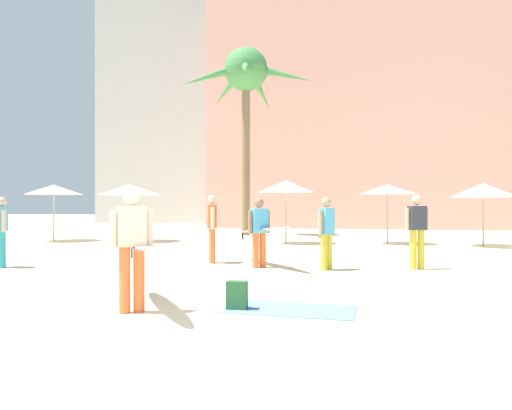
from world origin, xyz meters
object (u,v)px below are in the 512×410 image
Objects in this scene: person_mid_right at (212,225)px; cafe_umbrella_3 at (54,190)px; palm_tree_far_left at (246,80)px; person_near_left at (417,228)px; cafe_umbrella_4 at (130,190)px; cafe_umbrella_5 at (483,190)px; cafe_umbrella_2 at (387,189)px; backpack at (237,296)px; beach_towel at (290,309)px; cafe_umbrella_0 at (286,186)px; person_far_left at (260,230)px; person_near_right at (326,230)px; person_mid_left at (136,245)px; person_mid_center at (1,229)px.

cafe_umbrella_3 is at bearing -54.06° from person_mid_right.
person_near_left is at bearing -60.91° from palm_tree_far_left.
cafe_umbrella_4 is 1.09× the size of cafe_umbrella_5.
person_mid_right is (-8.31, -6.58, -1.05)m from cafe_umbrella_5.
backpack is (-3.09, -12.64, -1.91)m from cafe_umbrella_2.
backpack is at bearing -58.80° from cafe_umbrella_4.
beach_towel is at bearing -55.91° from cafe_umbrella_4.
person_mid_right is at bearing -99.49° from cafe_umbrella_0.
person_mid_right reaches higher than person_far_left.
person_far_left is (6.70, -7.06, -1.21)m from cafe_umbrella_4.
cafe_umbrella_2 is 8.83m from person_mid_right.
cafe_umbrella_3 is 13.57m from person_near_right.
backpack is 1.64m from person_mid_left.
person_far_left reaches higher than beach_towel.
cafe_umbrella_3 is at bearing -177.13° from cafe_umbrella_0.
cafe_umbrella_0 reaches higher than cafe_umbrella_4.
cafe_umbrella_4 reaches higher than person_mid_right.
person_mid_left is at bearing -83.50° from palm_tree_far_left.
cafe_umbrella_4 reaches higher than person_far_left.
person_mid_center reaches higher than beach_towel.
cafe_umbrella_2 is 0.91× the size of cafe_umbrella_4.
cafe_umbrella_5 is at bearing 160.95° from person_mid_center.
cafe_umbrella_4 is at bearing 168.73° from person_near_right.
cafe_umbrella_3 is 15.76m from backpack.
backpack is 0.17× the size of person_mid_left.
beach_towel is 0.69× the size of person_far_left.
cafe_umbrella_2 is at bearing 106.09° from person_near_right.
backpack is 4.95m from person_far_left.
cafe_umbrella_0 is at bearing 179.29° from cafe_umbrella_5.
person_mid_left is (-0.91, -5.20, 0.03)m from person_far_left.
person_far_left is at bearing -158.89° from person_near_right.
beach_towel is 1.10× the size of person_near_right.
cafe_umbrella_5 is at bearing 64.60° from beach_towel.
beach_towel is at bearing -100.55° from cafe_umbrella_2.
cafe_umbrella_2 reaches higher than person_near_right.
backpack is at bearing -86.28° from cafe_umbrella_0.
person_far_left is 1.09× the size of person_mid_left.
cafe_umbrella_3 reaches higher than beach_towel.
person_mid_right reaches higher than backpack.
cafe_umbrella_5 is 1.36× the size of person_near_right.
palm_tree_far_left is at bearing 103.87° from beach_towel.
person_far_left is (9.94, -6.76, -1.23)m from cafe_umbrella_3.
person_mid_center is (-5.89, -8.52, -1.28)m from cafe_umbrella_0.
backpack is 0.25× the size of person_near_right.
palm_tree_far_left is 4.94× the size of beach_towel.
beach_towel is (1.55, -11.98, -2.22)m from cafe_umbrella_0.
palm_tree_far_left is 18.89m from backpack.
cafe_umbrella_5 is 7.69m from person_near_left.
palm_tree_far_left is at bearing 118.23° from cafe_umbrella_0.
person_mid_center is at bearing -124.67° from cafe_umbrella_0.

